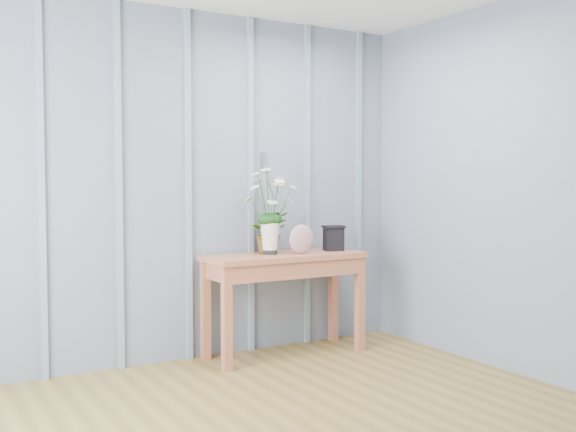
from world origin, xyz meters
TOP-DOWN VIEW (x-y plane):
  - room_shell at (0.00, 0.92)m, footprint 4.00×4.50m
  - sideboard at (0.91, 1.99)m, footprint 1.20×0.45m
  - daisy_vase at (0.79, 2.01)m, footprint 0.46×0.35m
  - spider_plant at (0.83, 2.10)m, footprint 0.31×0.28m
  - felt_disc_vessel at (1.01, 1.93)m, footprint 0.22×0.08m
  - carved_box at (1.34, 1.99)m, footprint 0.18×0.16m

SIDE VIEW (x-z plane):
  - sideboard at x=0.91m, z-range 0.26..1.01m
  - carved_box at x=1.34m, z-range 0.75..0.95m
  - felt_disc_vessel at x=1.01m, z-range 0.75..0.97m
  - spider_plant at x=0.83m, z-range 0.75..1.06m
  - daisy_vase at x=0.79m, z-range 0.83..1.49m
  - room_shell at x=0.00m, z-range 0.74..3.24m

